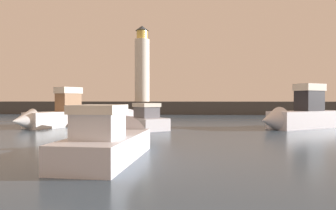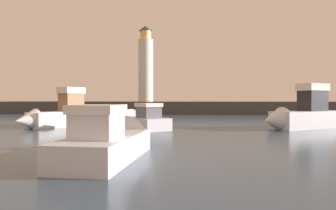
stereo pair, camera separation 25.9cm
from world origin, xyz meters
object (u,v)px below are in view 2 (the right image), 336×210
motorboat_0 (58,115)px  motorboat_1 (116,139)px  lighthouse (146,66)px  motorboat_2 (301,115)px  motorboat_3 (137,120)px

motorboat_0 → motorboat_1: bearing=-56.5°
lighthouse → motorboat_1: lighthouse is taller
motorboat_0 → lighthouse: bearing=81.0°
motorboat_2 → lighthouse: bearing=123.9°
motorboat_0 → motorboat_2: 22.55m
motorboat_0 → motorboat_2: bearing=-0.1°
motorboat_1 → motorboat_0: bearing=123.5°
motorboat_0 → motorboat_1: motorboat_0 is taller
motorboat_1 → motorboat_3: motorboat_1 is taller
lighthouse → motorboat_0: lighthouse is taller
lighthouse → motorboat_3: lighthouse is taller
lighthouse → motorboat_0: (-4.29, -27.12, -7.58)m
motorboat_0 → motorboat_3: motorboat_0 is taller
lighthouse → motorboat_0: 28.48m
motorboat_0 → motorboat_3: bearing=-2.5°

